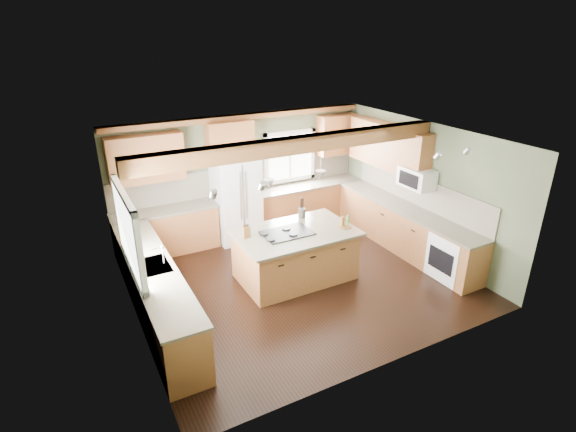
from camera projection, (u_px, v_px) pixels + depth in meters
floor at (298, 279)px, 8.16m from camera, size 5.60×5.60×0.00m
ceiling at (299, 138)px, 7.14m from camera, size 5.60×5.60×0.00m
wall_back at (242, 174)px, 9.68m from camera, size 5.60×0.00×5.60m
wall_left at (129, 249)px, 6.44m from camera, size 0.00×5.00×5.00m
wall_right at (422, 188)px, 8.86m from camera, size 0.00×5.00×5.00m
ceiling_beam at (296, 145)px, 7.27m from camera, size 5.55×0.26×0.26m
soffit_trim at (241, 117)px, 9.12m from camera, size 5.55×0.20×0.10m
backsplash_back at (242, 178)px, 9.70m from camera, size 5.58×0.03×0.58m
backsplash_right at (419, 191)px, 8.93m from camera, size 0.03×3.70×0.58m
base_cab_back_left at (167, 232)px, 9.00m from camera, size 2.02×0.60×0.88m
counter_back_left at (164, 211)px, 8.82m from camera, size 2.06×0.64×0.04m
base_cab_back_right at (308, 204)px, 10.42m from camera, size 2.62×0.60×0.88m
counter_back_right at (308, 185)px, 10.24m from camera, size 2.66×0.64×0.04m
base_cab_left at (156, 293)px, 6.95m from camera, size 0.60×3.70×0.88m
counter_left at (152, 267)px, 6.77m from camera, size 0.64×3.74×0.04m
base_cab_right at (404, 229)px, 9.11m from camera, size 0.60×3.70×0.88m
counter_right at (406, 208)px, 8.93m from camera, size 0.64×3.74×0.04m
upper_cab_back_left at (146, 159)px, 8.42m from camera, size 1.40×0.35×0.90m
upper_cab_over_fridge at (230, 138)px, 9.08m from camera, size 0.96×0.35×0.70m
upper_cab_right at (388, 147)px, 9.26m from camera, size 0.35×2.20×0.90m
upper_cab_back_corner at (337, 135)px, 10.28m from camera, size 0.90×0.35×0.90m
window_left at (127, 231)px, 6.39m from camera, size 0.04×1.60×1.05m
window_back at (289, 156)px, 10.07m from camera, size 1.10×0.04×1.00m
sink at (152, 267)px, 6.76m from camera, size 0.50×0.65×0.03m
faucet at (163, 255)px, 6.79m from camera, size 0.02×0.02×0.28m
dishwasher at (179, 341)px, 5.90m from camera, size 0.60×0.60×0.84m
oven at (453, 257)px, 8.06m from camera, size 0.60×0.72×0.84m
microwave at (417, 178)px, 8.63m from camera, size 0.40×0.70×0.38m
pendant_left at (269, 184)px, 7.29m from camera, size 0.18×0.18×0.16m
pendant_right at (321, 175)px, 7.72m from camera, size 0.18×0.18×0.16m
refrigerator at (236, 199)px, 9.40m from camera, size 0.90×0.74×1.80m
island at (295, 256)px, 8.07m from camera, size 1.98×1.22×0.88m
island_top at (295, 232)px, 7.89m from camera, size 2.11×1.35×0.04m
cooktop at (287, 233)px, 7.80m from camera, size 0.86×0.58×0.02m
knife_block at (246, 232)px, 7.62m from camera, size 0.12×0.09×0.20m
utensil_crock at (302, 213)px, 8.43m from camera, size 0.15×0.15×0.18m
bottle_tray at (345, 221)px, 8.02m from camera, size 0.27×0.27×0.22m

